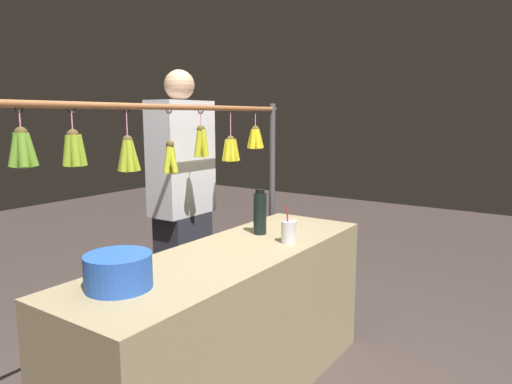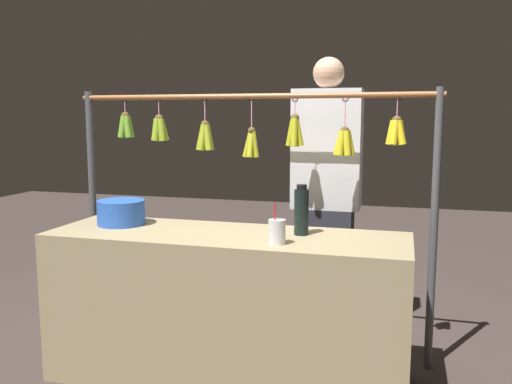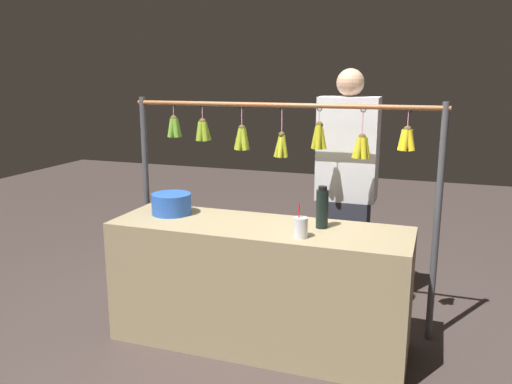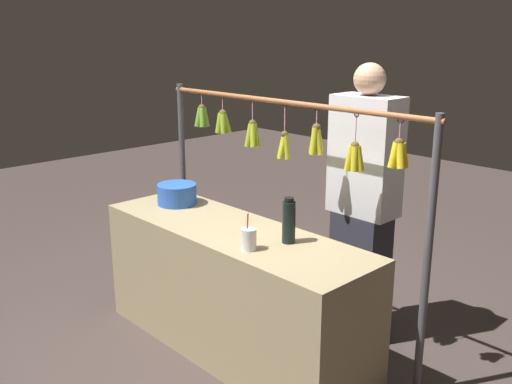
% 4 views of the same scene
% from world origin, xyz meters
% --- Properties ---
extents(ground_plane, '(12.00, 12.00, 0.00)m').
position_xyz_m(ground_plane, '(0.00, 0.00, 0.00)').
color(ground_plane, '#423632').
extents(market_counter, '(1.90, 0.59, 0.81)m').
position_xyz_m(market_counter, '(0.00, 0.00, 0.40)').
color(market_counter, tan).
rests_on(market_counter, ground).
extents(display_rack, '(2.18, 0.12, 1.57)m').
position_xyz_m(display_rack, '(-0.01, -0.42, 1.15)').
color(display_rack, '#4C4C51').
rests_on(display_rack, ground).
extents(water_bottle, '(0.08, 0.08, 0.26)m').
position_xyz_m(water_bottle, '(-0.39, -0.08, 0.93)').
color(water_bottle, black).
rests_on(water_bottle, market_counter).
extents(blue_bucket, '(0.27, 0.27, 0.14)m').
position_xyz_m(blue_bucket, '(0.65, -0.07, 0.88)').
color(blue_bucket, blue).
rests_on(blue_bucket, market_counter).
extents(drink_cup, '(0.08, 0.08, 0.20)m').
position_xyz_m(drink_cup, '(-0.31, 0.16, 0.87)').
color(drink_cup, silver).
rests_on(drink_cup, market_counter).
extents(vendor_person, '(0.42, 0.23, 1.78)m').
position_xyz_m(vendor_person, '(-0.42, -0.72, 0.88)').
color(vendor_person, '#2D2D38').
rests_on(vendor_person, ground).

